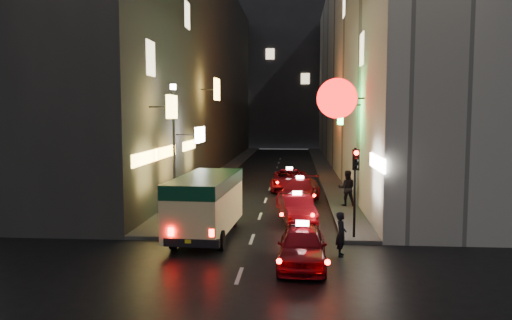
% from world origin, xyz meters
% --- Properties ---
extents(building_left, '(7.45, 52.00, 18.00)m').
position_xyz_m(building_left, '(-8.00, 33.99, 9.00)').
color(building_left, '#33312F').
rests_on(building_left, ground).
extents(building_right, '(8.30, 52.18, 18.00)m').
position_xyz_m(building_right, '(8.00, 33.99, 9.00)').
color(building_right, beige).
rests_on(building_right, ground).
extents(building_far, '(30.00, 10.00, 22.00)m').
position_xyz_m(building_far, '(0.00, 66.00, 11.00)').
color(building_far, '#333338').
rests_on(building_far, ground).
extents(sidewalk_left, '(1.50, 52.00, 0.15)m').
position_xyz_m(sidewalk_left, '(-4.25, 34.00, 0.07)').
color(sidewalk_left, '#444240').
rests_on(sidewalk_left, ground).
extents(sidewalk_right, '(1.50, 52.00, 0.15)m').
position_xyz_m(sidewalk_right, '(4.25, 34.00, 0.07)').
color(sidewalk_right, '#444240').
rests_on(sidewalk_right, ground).
extents(minibus, '(2.33, 5.88, 2.49)m').
position_xyz_m(minibus, '(-1.86, 8.70, 1.57)').
color(minibus, '#F6E899').
rests_on(minibus, ground).
extents(taxi_near, '(2.11, 4.88, 1.71)m').
position_xyz_m(taxi_near, '(1.93, 5.19, 0.77)').
color(taxi_near, maroon).
rests_on(taxi_near, ground).
extents(taxi_second, '(2.57, 4.83, 1.63)m').
position_xyz_m(taxi_second, '(1.78, 11.87, 0.73)').
color(taxi_second, maroon).
rests_on(taxi_second, ground).
extents(taxi_third, '(2.86, 5.33, 1.78)m').
position_xyz_m(taxi_third, '(1.95, 16.67, 0.81)').
color(taxi_third, maroon).
rests_on(taxi_third, ground).
extents(taxi_far, '(2.15, 5.05, 1.76)m').
position_xyz_m(taxi_far, '(1.32, 21.47, 0.80)').
color(taxi_far, maroon).
rests_on(taxi_far, ground).
extents(pedestrian_crossing, '(0.43, 0.61, 1.76)m').
position_xyz_m(pedestrian_crossing, '(3.30, 6.42, 0.88)').
color(pedestrian_crossing, black).
rests_on(pedestrian_crossing, ground).
extents(pedestrian_sidewalk, '(0.80, 0.51, 2.10)m').
position_xyz_m(pedestrian_sidewalk, '(4.40, 15.40, 1.20)').
color(pedestrian_sidewalk, black).
rests_on(pedestrian_sidewalk, sidewalk_right).
extents(traffic_light, '(0.26, 0.43, 3.50)m').
position_xyz_m(traffic_light, '(4.00, 8.47, 2.69)').
color(traffic_light, black).
rests_on(traffic_light, sidewalk_right).
extents(lamp_post, '(0.28, 0.28, 6.22)m').
position_xyz_m(lamp_post, '(-4.20, 13.00, 3.72)').
color(lamp_post, black).
rests_on(lamp_post, sidewalk_left).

